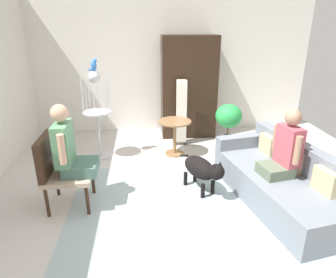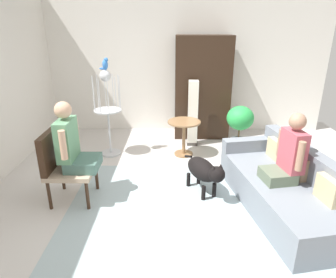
% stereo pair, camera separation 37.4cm
% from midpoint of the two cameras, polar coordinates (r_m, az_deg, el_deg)
% --- Properties ---
extents(ground_plane, '(6.86, 6.86, 0.00)m').
position_cam_midpoint_polar(ground_plane, '(4.17, 0.10, -11.20)').
color(ground_plane, beige).
extents(back_wall, '(6.05, 0.12, 2.88)m').
position_cam_midpoint_polar(back_wall, '(6.48, -2.22, 14.18)').
color(back_wall, silver).
rests_on(back_wall, ground).
extents(area_rug, '(3.05, 2.55, 0.01)m').
position_cam_midpoint_polar(area_rug, '(3.93, 1.24, -13.41)').
color(area_rug, '#9EB2B7').
rests_on(area_rug, ground).
extents(couch, '(1.25, 2.20, 0.77)m').
position_cam_midpoint_polar(couch, '(4.19, 18.15, -7.70)').
color(couch, slate).
rests_on(couch, ground).
extents(armchair, '(0.59, 0.61, 0.96)m').
position_cam_midpoint_polar(armchair, '(4.08, -22.62, -4.88)').
color(armchair, '#382316').
rests_on(armchair, ground).
extents(person_on_couch, '(0.48, 0.50, 0.86)m').
position_cam_midpoint_polar(person_on_couch, '(3.95, 18.79, -1.92)').
color(person_on_couch, '#5B6954').
extents(person_on_armchair, '(0.49, 0.58, 0.89)m').
position_cam_midpoint_polar(person_on_armchair, '(3.94, -20.87, -1.58)').
color(person_on_armchair, '#426359').
extents(round_end_table, '(0.58, 0.58, 0.63)m').
position_cam_midpoint_polar(round_end_table, '(5.31, -0.72, 1.29)').
color(round_end_table, olive).
rests_on(round_end_table, ground).
extents(dog, '(0.53, 0.84, 0.57)m').
position_cam_midpoint_polar(dog, '(4.16, 3.89, -5.71)').
color(dog, black).
rests_on(dog, ground).
extents(bird_cage_stand, '(0.47, 0.47, 1.50)m').
position_cam_midpoint_polar(bird_cage_stand, '(5.26, -15.32, 5.32)').
color(bird_cage_stand, silver).
rests_on(bird_cage_stand, ground).
extents(parrot, '(0.17, 0.10, 0.20)m').
position_cam_midpoint_polar(parrot, '(5.11, -15.98, 13.29)').
color(parrot, blue).
rests_on(parrot, bird_cage_stand).
extents(potted_plant, '(0.48, 0.48, 0.86)m').
position_cam_midpoint_polar(potted_plant, '(5.57, 9.49, 3.55)').
color(potted_plant, '#4C5156').
rests_on(potted_plant, ground).
extents(column_lamp, '(0.20, 0.20, 1.25)m').
position_cam_midpoint_polar(column_lamp, '(5.74, 0.67, 4.85)').
color(column_lamp, '#4C4742').
rests_on(column_lamp, ground).
extents(armoire_cabinet, '(1.09, 0.56, 2.01)m').
position_cam_midpoint_polar(armoire_cabinet, '(6.18, 2.14, 9.78)').
color(armoire_cabinet, black).
rests_on(armoire_cabinet, ground).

